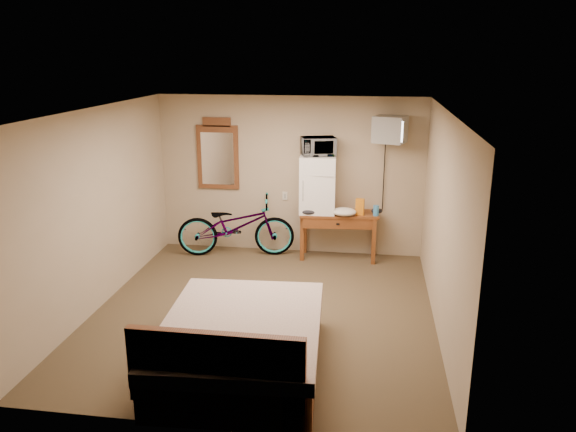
# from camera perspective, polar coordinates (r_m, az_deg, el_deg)

# --- Properties ---
(room) EXTENTS (4.60, 4.64, 2.50)m
(room) POSITION_cam_1_polar(r_m,az_deg,el_deg) (6.72, -2.60, -0.02)
(room) COLOR #3D2F1E
(room) RESTS_ON ground
(desk) EXTENTS (1.23, 0.55, 0.75)m
(desk) POSITION_cam_1_polar(r_m,az_deg,el_deg) (8.72, 5.17, -0.56)
(desk) COLOR brown
(desk) RESTS_ON floor
(mini_fridge) EXTENTS (0.57, 0.55, 0.88)m
(mini_fridge) POSITION_cam_1_polar(r_m,az_deg,el_deg) (8.63, 3.03, 3.29)
(mini_fridge) COLOR white
(mini_fridge) RESTS_ON desk
(microwave) EXTENTS (0.58, 0.47, 0.28)m
(microwave) POSITION_cam_1_polar(r_m,az_deg,el_deg) (8.52, 3.09, 7.08)
(microwave) COLOR white
(microwave) RESTS_ON mini_fridge
(snack_bag) EXTENTS (0.14, 0.09, 0.25)m
(snack_bag) POSITION_cam_1_polar(r_m,az_deg,el_deg) (8.60, 7.32, 0.94)
(snack_bag) COLOR orange
(snack_bag) RESTS_ON desk
(blue_cup) EXTENTS (0.09, 0.09, 0.16)m
(blue_cup) POSITION_cam_1_polar(r_m,az_deg,el_deg) (8.60, 8.93, 0.55)
(blue_cup) COLOR #3886BF
(blue_cup) RESTS_ON desk
(cloth_cream) EXTENTS (0.38, 0.29, 0.12)m
(cloth_cream) POSITION_cam_1_polar(r_m,az_deg,el_deg) (8.54, 5.70, 0.43)
(cloth_cream) COLOR silver
(cloth_cream) RESTS_ON desk
(cloth_dark_a) EXTENTS (0.29, 0.22, 0.11)m
(cloth_dark_a) POSITION_cam_1_polar(r_m,az_deg,el_deg) (8.56, 2.08, 0.51)
(cloth_dark_a) COLOR black
(cloth_dark_a) RESTS_ON desk
(cloth_dark_b) EXTENTS (0.18, 0.15, 0.08)m
(cloth_dark_b) POSITION_cam_1_polar(r_m,az_deg,el_deg) (8.72, 9.01, 0.52)
(cloth_dark_b) COLOR black
(cloth_dark_b) RESTS_ON desk
(crt_television) EXTENTS (0.54, 0.63, 0.39)m
(crt_television) POSITION_cam_1_polar(r_m,az_deg,el_deg) (8.42, 10.32, 8.65)
(crt_television) COLOR black
(crt_television) RESTS_ON room
(wall_mirror) EXTENTS (0.67, 0.04, 1.14)m
(wall_mirror) POSITION_cam_1_polar(r_m,az_deg,el_deg) (9.07, -7.15, 6.20)
(wall_mirror) COLOR brown
(wall_mirror) RESTS_ON room
(bicycle) EXTENTS (1.93, 0.96, 0.97)m
(bicycle) POSITION_cam_1_polar(r_m,az_deg,el_deg) (8.93, -5.32, -1.00)
(bicycle) COLOR black
(bicycle) RESTS_ON floor
(bed) EXTENTS (1.70, 2.19, 0.90)m
(bed) POSITION_cam_1_polar(r_m,az_deg,el_deg) (5.85, -4.88, -12.89)
(bed) COLOR brown
(bed) RESTS_ON floor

